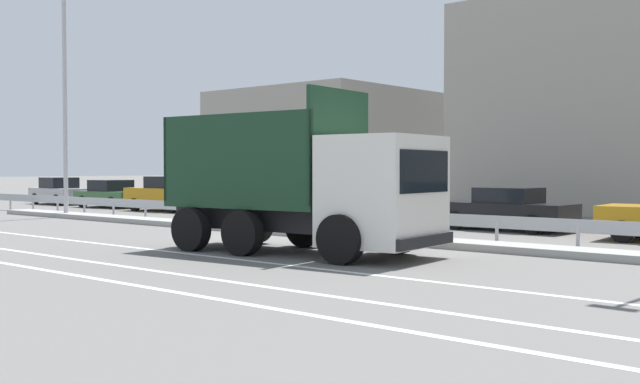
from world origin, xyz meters
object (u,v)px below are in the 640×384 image
(parked_car_0, at_px, (60,191))
(parked_car_2, at_px, (168,194))
(parked_car_1, at_px, (112,194))
(dump_truck, at_px, (329,195))
(street_lamp_0, at_px, (62,89))
(median_road_sign, at_px, (256,193))
(parked_car_4, at_px, (340,202))
(parked_car_5, at_px, (506,209))
(parked_car_3, at_px, (240,200))

(parked_car_0, distance_m, parked_car_2, 9.93)
(parked_car_0, distance_m, parked_car_1, 5.08)
(dump_truck, height_order, parked_car_0, dump_truck)
(street_lamp_0, distance_m, parked_car_2, 7.03)
(dump_truck, relative_size, parked_car_2, 1.65)
(parked_car_1, bearing_deg, median_road_sign, 67.28)
(dump_truck, bearing_deg, parked_car_4, -147.19)
(parked_car_1, distance_m, parked_car_5, 21.75)
(parked_car_3, bearing_deg, parked_car_4, 82.23)
(dump_truck, relative_size, parked_car_4, 1.43)
(parked_car_0, height_order, parked_car_3, parked_car_0)
(street_lamp_0, distance_m, parked_car_5, 18.23)
(street_lamp_0, distance_m, parked_car_3, 8.52)
(parked_car_4, bearing_deg, street_lamp_0, 117.25)
(parked_car_0, relative_size, parked_car_1, 1.08)
(street_lamp_0, height_order, parked_car_1, street_lamp_0)
(street_lamp_0, xyz_separation_m, parked_car_4, (10.29, 5.20, -4.48))
(parked_car_4, bearing_deg, dump_truck, -141.90)
(median_road_sign, bearing_deg, parked_car_5, 44.41)
(dump_truck, xyz_separation_m, parked_car_5, (-0.09, 8.94, -0.67))
(parked_car_3, bearing_deg, street_lamp_0, -44.46)
(parked_car_3, relative_size, parked_car_5, 0.91)
(parked_car_1, relative_size, parked_car_2, 0.94)
(parked_car_3, bearing_deg, parked_car_2, -94.18)
(median_road_sign, relative_size, parked_car_5, 0.51)
(dump_truck, distance_m, median_road_sign, 6.69)
(street_lamp_0, xyz_separation_m, parked_car_5, (16.73, 5.67, -4.52))
(parked_car_1, distance_m, parked_car_4, 15.31)
(parked_car_5, bearing_deg, parked_car_1, 91.89)
(median_road_sign, distance_m, parked_car_1, 17.02)
(parked_car_4, xyz_separation_m, parked_car_5, (6.44, 0.47, -0.04))
(parked_car_0, height_order, parked_car_1, parked_car_0)
(parked_car_2, distance_m, parked_car_3, 4.77)
(median_road_sign, distance_m, parked_car_4, 5.17)
(dump_truck, bearing_deg, parked_car_1, -117.17)
(parked_car_0, xyz_separation_m, parked_car_1, (5.08, -0.08, -0.04))
(parked_car_2, bearing_deg, parked_car_5, -92.82)
(parked_car_0, height_order, parked_car_5, parked_car_0)
(parked_car_3, relative_size, parked_car_4, 0.83)
(dump_truck, relative_size, street_lamp_0, 0.73)
(parked_car_4, relative_size, parked_car_5, 1.10)
(dump_truck, distance_m, parked_car_3, 15.07)
(street_lamp_0, xyz_separation_m, parked_car_1, (-5.02, 5.70, -4.52))
(dump_truck, height_order, parked_car_2, dump_truck)
(street_lamp_0, bearing_deg, parked_car_5, 18.72)
(dump_truck, relative_size, median_road_sign, 3.09)
(parked_car_0, bearing_deg, parked_car_4, 92.13)
(dump_truck, relative_size, parked_car_3, 1.73)
(parked_car_0, distance_m, parked_car_3, 14.70)
(parked_car_0, distance_m, parked_car_4, 20.39)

